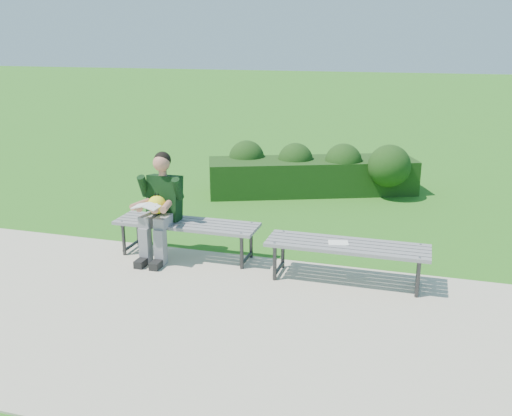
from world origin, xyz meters
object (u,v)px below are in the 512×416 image
(paper_sheet, at_px, (338,243))
(bench_left, at_px, (187,226))
(hedge, at_px, (317,171))
(seated_boy, at_px, (160,203))
(bench_right, at_px, (347,248))

(paper_sheet, bearing_deg, bench_left, 173.89)
(hedge, relative_size, paper_sheet, 14.81)
(seated_boy, bearing_deg, bench_left, 17.24)
(hedge, distance_m, seated_boy, 3.86)
(hedge, distance_m, paper_sheet, 3.86)
(bench_left, height_order, paper_sheet, bench_left)
(hedge, xyz_separation_m, bench_right, (1.05, -3.74, 0.02))
(bench_right, bearing_deg, hedge, 105.62)
(seated_boy, height_order, paper_sheet, seated_boy)
(hedge, height_order, bench_right, hedge)
(bench_right, relative_size, paper_sheet, 7.20)
(bench_left, distance_m, bench_right, 2.03)
(hedge, relative_size, bench_left, 2.06)
(bench_right, bearing_deg, paper_sheet, -180.00)
(bench_left, relative_size, bench_right, 1.00)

